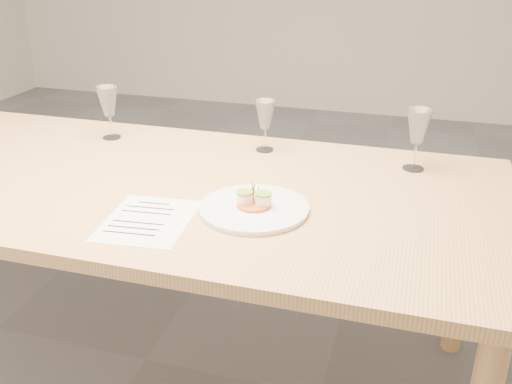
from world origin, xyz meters
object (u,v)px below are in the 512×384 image
(wine_glass_2, at_px, (265,116))
(dinner_plate, at_px, (254,207))
(wine_glass_1, at_px, (108,102))
(wine_glass_3, at_px, (418,128))
(recipe_sheet, at_px, (148,220))
(dining_table, at_px, (129,195))

(wine_glass_2, bearing_deg, dinner_plate, -77.81)
(dinner_plate, distance_m, wine_glass_2, 0.51)
(wine_glass_1, bearing_deg, wine_glass_3, -0.02)
(dinner_plate, height_order, recipe_sheet, dinner_plate)
(dining_table, xyz_separation_m, wine_glass_3, (0.88, 0.32, 0.21))
(wine_glass_2, xyz_separation_m, wine_glass_3, (0.52, -0.03, 0.01))
(recipe_sheet, bearing_deg, dinner_plate, 22.06)
(recipe_sheet, relative_size, wine_glass_3, 1.52)
(wine_glass_1, distance_m, wine_glass_3, 1.12)
(dinner_plate, height_order, wine_glass_1, wine_glass_1)
(dinner_plate, relative_size, recipe_sheet, 1.00)
(dining_table, height_order, dinner_plate, dinner_plate)
(recipe_sheet, distance_m, wine_glass_1, 0.75)
(dining_table, relative_size, recipe_sheet, 7.78)
(wine_glass_2, relative_size, wine_glass_3, 0.90)
(dining_table, height_order, wine_glass_3, wine_glass_3)
(recipe_sheet, distance_m, wine_glass_3, 0.91)
(wine_glass_2, bearing_deg, wine_glass_3, -3.79)
(dinner_plate, xyz_separation_m, wine_glass_3, (0.42, 0.45, 0.13))
(recipe_sheet, distance_m, wine_glass_2, 0.65)
(dinner_plate, relative_size, wine_glass_2, 1.69)
(wine_glass_1, bearing_deg, wine_glass_2, 3.27)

